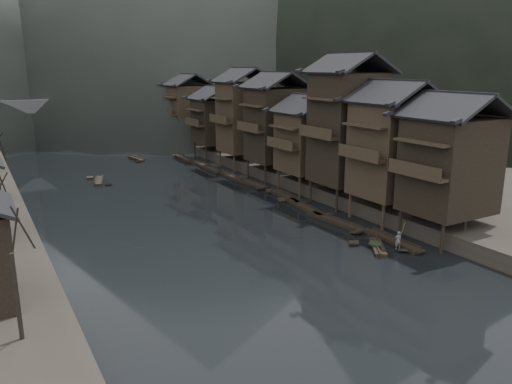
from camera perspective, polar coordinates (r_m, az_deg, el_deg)
water at (r=44.32m, az=-2.41°, el=-6.04°), size 300.00×300.00×0.00m
right_bank at (r=95.14m, az=5.26°, el=5.42°), size 40.00×200.00×1.80m
stilt_houses at (r=66.89m, az=3.29°, el=8.70°), size 9.00×67.60×16.99m
moored_sampans at (r=72.51m, az=-3.71°, el=2.13°), size 3.18×73.17×0.47m
midriver_boats at (r=77.98m, az=-15.49°, el=2.50°), size 11.32×18.98×0.45m
stone_bridge at (r=111.11m, az=-19.98°, el=8.08°), size 40.00×6.00×9.00m
hero_sampan at (r=44.56m, az=13.76°, el=-6.06°), size 3.36×4.32×0.43m
cargo_heap at (r=44.42m, az=13.53°, el=-5.37°), size 1.04×1.36×0.62m
boatman at (r=43.96m, az=15.95°, el=-5.05°), size 0.69×0.58×1.62m
bamboo_pole at (r=43.37m, az=16.36°, el=-1.90°), size 1.40×2.19×3.34m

